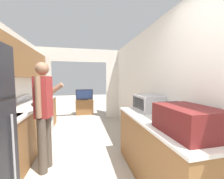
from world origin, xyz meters
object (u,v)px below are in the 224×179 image
at_px(person, 44,113).
at_px(tv_cabinet, 85,107).
at_px(microwave, 148,103).
at_px(knife, 45,97).
at_px(television, 84,95).
at_px(suitcase, 187,120).
at_px(range_oven, 37,118).

height_order(person, tv_cabinet, person).
relative_size(microwave, knife, 1.58).
bearing_deg(tv_cabinet, person, -101.38).
distance_m(person, television, 3.47).
height_order(microwave, tv_cabinet, microwave).
bearing_deg(person, suitcase, -112.11).
relative_size(suitcase, tv_cabinet, 0.89).
xyz_separation_m(range_oven, suitcase, (2.17, -2.63, 0.58)).
relative_size(microwave, tv_cabinet, 0.74).
bearing_deg(television, range_oven, -123.46).
relative_size(person, suitcase, 2.73).
distance_m(tv_cabinet, knife, 1.83).
height_order(tv_cabinet, knife, knife).
xyz_separation_m(suitcase, tv_cabinet, (-0.93, 4.55, -0.73)).
bearing_deg(suitcase, person, 145.52).
bearing_deg(knife, television, 42.19).
bearing_deg(television, tv_cabinet, 90.00).
height_order(person, microwave, person).
bearing_deg(television, person, -101.52).
xyz_separation_m(person, microwave, (1.72, -0.09, 0.11)).
distance_m(suitcase, tv_cabinet, 4.70).
bearing_deg(tv_cabinet, television, -90.00).
bearing_deg(television, knife, -134.96).
bearing_deg(knife, tv_cabinet, 43.19).
height_order(microwave, knife, microwave).
height_order(microwave, television, microwave).
relative_size(television, knife, 2.06).
distance_m(range_oven, tv_cabinet, 2.29).
bearing_deg(knife, microwave, -48.62).
bearing_deg(knife, range_oven, -96.52).
bearing_deg(tv_cabinet, microwave, -73.77).
height_order(person, television, person).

